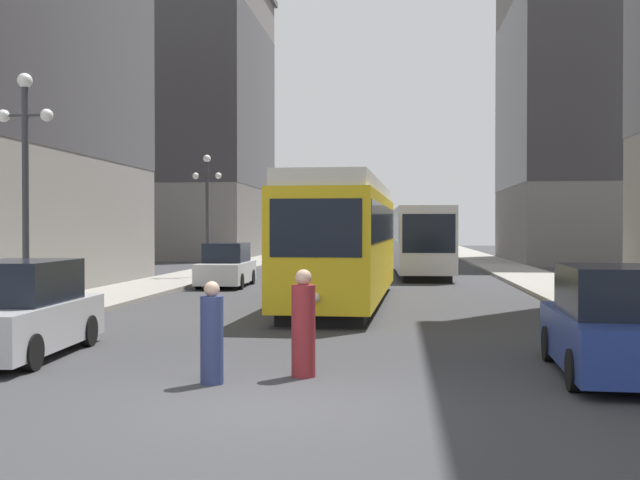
{
  "coord_description": "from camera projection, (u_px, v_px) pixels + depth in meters",
  "views": [
    {
      "loc": [
        1.79,
        -10.34,
        2.43
      ],
      "look_at": [
        0.02,
        7.12,
        2.17
      ],
      "focal_mm": 43.23,
      "sensor_mm": 36.0,
      "label": 1
    }
  ],
  "objects": [
    {
      "name": "lamp_post_left_far",
      "position": [
        207.0,
        197.0,
        36.51
      ],
      "size": [
        1.41,
        0.36,
        5.77
      ],
      "color": "#333338",
      "rests_on": "sidewalk_left"
    },
    {
      "name": "sidewalk_right",
      "position": [
        498.0,
        265.0,
        49.46
      ],
      "size": [
        3.16,
        120.0,
        0.15
      ],
      "primitive_type": "cube",
      "color": "gray",
      "rests_on": "ground"
    },
    {
      "name": "parked_car_right_far",
      "position": [
        614.0,
        325.0,
        12.6
      ],
      "size": [
        2.05,
        4.39,
        1.82
      ],
      "rotation": [
        0.0,
        0.0,
        3.09
      ],
      "color": "black",
      "rests_on": "ground"
    },
    {
      "name": "sidewalk_left",
      "position": [
        247.0,
        264.0,
        51.12
      ],
      "size": [
        3.16,
        120.0,
        0.15
      ],
      "primitive_type": "cube",
      "color": "gray",
      "rests_on": "ground"
    },
    {
      "name": "lamp_post_left_near",
      "position": [
        25.0,
        161.0,
        18.7
      ],
      "size": [
        1.41,
        0.36,
        6.05
      ],
      "color": "#333338",
      "rests_on": "sidewalk_left"
    },
    {
      "name": "ground_plane",
      "position": [
        266.0,
        406.0,
        10.5
      ],
      "size": [
        200.0,
        200.0,
        0.0
      ],
      "primitive_type": "plane",
      "color": "#38383A"
    },
    {
      "name": "pedestrian_crossing_far",
      "position": [
        303.0,
        327.0,
        12.6
      ],
      "size": [
        0.39,
        0.39,
        1.76
      ],
      "rotation": [
        0.0,
        0.0,
        0.98
      ],
      "color": "maroon",
      "rests_on": "ground"
    },
    {
      "name": "transit_bus",
      "position": [
        420.0,
        238.0,
        39.74
      ],
      "size": [
        3.01,
        12.54,
        3.45
      ],
      "rotation": [
        0.0,
        0.0,
        0.04
      ],
      "color": "black",
      "rests_on": "ground"
    },
    {
      "name": "streetcar",
      "position": [
        344.0,
        239.0,
        24.62
      ],
      "size": [
        3.07,
        13.16,
        3.89
      ],
      "rotation": [
        0.0,
        0.0,
        -0.04
      ],
      "color": "black",
      "rests_on": "ground"
    },
    {
      "name": "pedestrian_crossing_near",
      "position": [
        212.0,
        336.0,
        12.01
      ],
      "size": [
        0.36,
        0.36,
        1.61
      ],
      "rotation": [
        0.0,
        0.0,
        4.0
      ],
      "color": "navy",
      "rests_on": "ground"
    },
    {
      "name": "parked_car_left_near",
      "position": [
        227.0,
        266.0,
        32.13
      ],
      "size": [
        2.0,
        4.71,
        1.82
      ],
      "rotation": [
        0.0,
        0.0,
        0.03
      ],
      "color": "black",
      "rests_on": "ground"
    },
    {
      "name": "parked_car_left_mid",
      "position": [
        19.0,
        312.0,
        14.54
      ],
      "size": [
        2.07,
        4.55,
        1.82
      ],
      "rotation": [
        0.0,
        0.0,
        0.05
      ],
      "color": "black",
      "rests_on": "ground"
    },
    {
      "name": "building_right_corner",
      "position": [
        594.0,
        104.0,
        54.93
      ],
      "size": [
        12.51,
        16.2,
        22.01
      ],
      "color": "slate",
      "rests_on": "ground"
    },
    {
      "name": "building_left_midblock",
      "position": [
        183.0,
        112.0,
        64.53
      ],
      "size": [
        13.37,
        17.58,
        23.67
      ],
      "color": "slate",
      "rests_on": "ground"
    }
  ]
}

